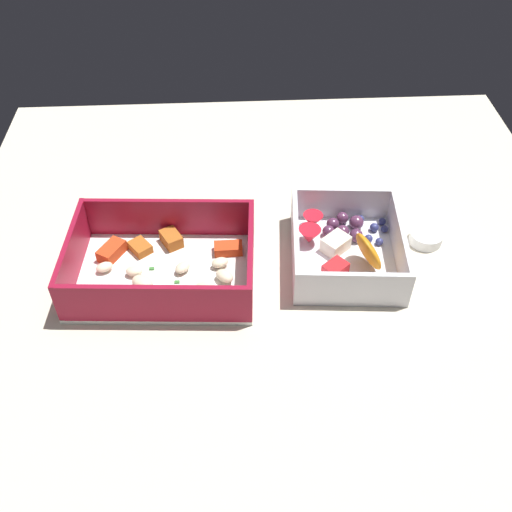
# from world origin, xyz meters

# --- Properties ---
(table_surface) EXTENTS (0.80, 0.80, 0.02)m
(table_surface) POSITION_xyz_m (0.00, 0.00, 0.01)
(table_surface) COLOR beige
(table_surface) RESTS_ON ground
(pasta_container) EXTENTS (0.22, 0.16, 0.06)m
(pasta_container) POSITION_xyz_m (-0.13, -0.01, 0.04)
(pasta_container) COLOR white
(pasta_container) RESTS_ON table_surface
(fruit_bowl) EXTENTS (0.14, 0.17, 0.06)m
(fruit_bowl) POSITION_xyz_m (0.09, 0.02, 0.04)
(fruit_bowl) COLOR white
(fruit_bowl) RESTS_ON table_surface
(paper_cup_liner) EXTENTS (0.04, 0.04, 0.01)m
(paper_cup_liner) POSITION_xyz_m (0.20, 0.04, 0.03)
(paper_cup_liner) COLOR white
(paper_cup_liner) RESTS_ON table_surface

